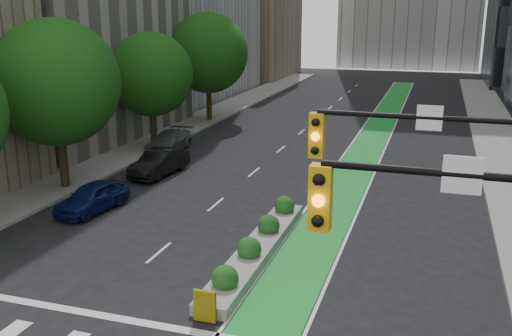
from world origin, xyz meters
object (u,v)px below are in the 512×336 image
Objects in this scene: median_planter at (258,245)px; parked_car_left_near at (92,197)px; parked_car_left_mid at (159,163)px; parked_car_left_far at (169,141)px.

parked_car_left_near is at bearing 165.16° from median_planter.
parked_car_left_mid reaches higher than parked_car_left_far.
parked_car_left_far is (-10.70, 14.17, 0.30)m from median_planter.
parked_car_left_near is 0.92× the size of parked_car_left_mid.
median_planter is 2.23× the size of parked_car_left_far.
parked_car_left_mid is 0.95× the size of parked_car_left_far.
parked_car_left_far is (-1.89, 11.84, -0.02)m from parked_car_left_near.
median_planter is 2.34× the size of parked_car_left_mid.
parked_car_left_far is at bearing 106.76° from parked_car_left_near.
parked_car_left_mid is (0.14, 6.47, 0.04)m from parked_car_left_near.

